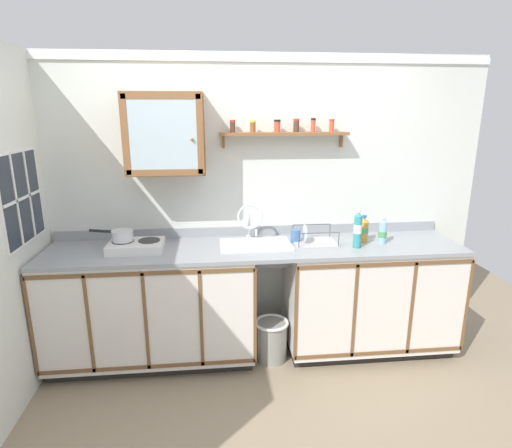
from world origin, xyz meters
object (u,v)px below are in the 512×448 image
Objects in this scene: bottle_detergent_teal_2 at (358,230)px; trash_bin at (271,339)px; bottle_juice_amber_0 at (364,230)px; dish_rack at (314,241)px; hot_plate_stove at (136,246)px; bottle_water_blue_1 at (383,231)px; mug at (296,236)px; saucepan at (122,235)px; sink at (255,247)px; wall_cabinet at (165,134)px.

bottle_detergent_teal_2 is 1.13m from trash_bin.
bottle_juice_amber_0 reaches higher than trash_bin.
dish_rack reaches higher than trash_bin.
bottle_water_blue_1 is at bearing -0.64° from hot_plate_stove.
hot_plate_stove is at bearing 174.34° from trash_bin.
bottle_water_blue_1 reaches higher than bottle_juice_amber_0.
hot_plate_stove is 3.73× the size of mug.
trash_bin is at bearing -6.30° from saucepan.
mug is (0.34, 0.03, 0.07)m from sink.
trash_bin is (0.12, -0.15, -0.75)m from sink.
bottle_detergent_teal_2 is at bearing -4.19° from saucepan.
wall_cabinet is at bearing 173.16° from dish_rack.
hot_plate_stove is 0.68× the size of wall_cabinet.
wall_cabinet is at bearing 33.60° from hot_plate_stove.
trash_bin is at bearing -159.72° from dish_rack.
hot_plate_stove is 0.14m from saucepan.
saucepan is at bearing 167.50° from hot_plate_stove.
wall_cabinet is at bearing 169.65° from sink.
trash_bin is at bearing -18.79° from wall_cabinet.
bottle_juice_amber_0 is 1.74m from wall_cabinet.
bottle_juice_amber_0 reaches higher than hot_plate_stove.
dish_rack is at bearing 1.17° from hot_plate_stove.
wall_cabinet is (-0.67, 0.12, 0.88)m from sink.
dish_rack is at bearing 156.08° from bottle_detergent_teal_2.
dish_rack is (0.47, -0.01, 0.04)m from sink.
bottle_detergent_teal_2 is 2.74× the size of mug.
mug is at bearing 157.49° from bottle_detergent_teal_2.
saucepan is 1.45m from trash_bin.
wall_cabinet reaches higher than bottle_juice_amber_0.
hot_plate_stove is 1.19× the size of saucepan.
bottle_water_blue_1 is 1.87m from wall_cabinet.
bottle_juice_amber_0 is (1.80, 0.04, 0.07)m from hot_plate_stove.
trash_bin is (-0.22, -0.18, -0.82)m from mug.
wall_cabinet is 1.78× the size of trash_bin.
hot_plate_stove is at bearing -12.50° from saucepan.
saucepan is (-0.11, 0.02, 0.08)m from hot_plate_stove.
sink is at bearing 179.58° from bottle_juice_amber_0.
trash_bin is (0.79, -0.27, -1.63)m from wall_cabinet.
bottle_detergent_teal_2 is at bearing -3.66° from hot_plate_stove.
saucepan is at bearing 178.74° from bottle_water_blue_1.
bottle_juice_amber_0 is at bearing 1.15° from dish_rack.
bottle_water_blue_1 is 0.74× the size of bottle_detergent_teal_2.
bottle_water_blue_1 is 0.66× the size of trash_bin.
bottle_juice_amber_0 is at bearing -0.42° from sink.
wall_cabinet is (-1.69, 0.19, 0.77)m from bottle_water_blue_1.
bottle_water_blue_1 is at bearing -23.22° from bottle_juice_amber_0.
bottle_detergent_teal_2 is (0.78, -0.15, 0.16)m from sink.
trash_bin is at bearing 179.47° from bottle_detergent_teal_2.
hot_plate_stove is (-0.92, -0.04, 0.05)m from sink.
dish_rack is at bearing -6.84° from wall_cabinet.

